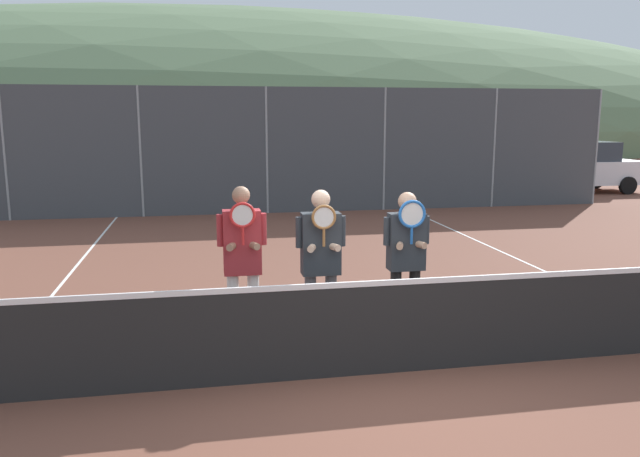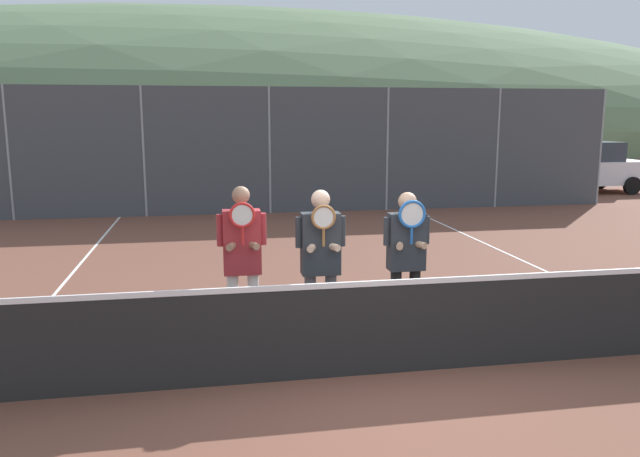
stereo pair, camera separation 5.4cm
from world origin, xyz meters
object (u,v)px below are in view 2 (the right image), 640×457
object	(u,v)px
car_far_left	(104,175)
car_center	(435,170)
car_left_of_center	(281,174)
player_leftmost	(242,257)
car_right_of_center	(578,167)
player_center_right	(406,253)
player_center_left	(321,257)

from	to	relation	value
car_far_left	car_center	bearing A→B (deg)	0.28
car_left_of_center	car_center	xyz separation A→B (m)	(5.05, 0.03, 0.04)
car_far_left	car_center	distance (m)	10.30
player_leftmost	car_far_left	bearing A→B (deg)	105.12
car_right_of_center	player_center_right	bearing A→B (deg)	-128.94
player_leftmost	car_center	distance (m)	14.29
player_center_left	car_left_of_center	bearing A→B (deg)	85.34
car_right_of_center	player_center_left	bearing A→B (deg)	-131.35
car_far_left	car_left_of_center	xyz separation A→B (m)	(5.25, 0.02, -0.04)
car_center	car_right_of_center	world-z (taller)	car_center
player_leftmost	car_center	world-z (taller)	player_leftmost
player_leftmost	car_center	size ratio (longest dim) A/B	0.44
player_leftmost	car_right_of_center	bearing A→B (deg)	46.37
car_far_left	car_right_of_center	size ratio (longest dim) A/B	1.00
car_center	player_leftmost	bearing A→B (deg)	-119.04
car_far_left	player_center_right	bearing A→B (deg)	-66.96
player_center_right	car_far_left	xyz separation A→B (m)	(-5.27, 12.39, -0.14)
car_right_of_center	car_center	bearing A→B (deg)	-176.15
car_left_of_center	car_center	size ratio (longest dim) A/B	0.97
player_leftmost	player_center_right	bearing A→B (deg)	1.55
car_far_left	car_right_of_center	world-z (taller)	car_far_left
player_center_left	player_center_right	distance (m)	1.05
player_center_right	player_center_left	bearing A→B (deg)	-172.39
player_center_right	car_left_of_center	bearing A→B (deg)	90.09
player_center_right	car_left_of_center	xyz separation A→B (m)	(-0.02, 12.41, -0.19)
car_far_left	car_right_of_center	bearing A→B (deg)	1.50
player_center_left	car_right_of_center	xyz separation A→B (m)	(11.38, 12.94, -0.17)
player_leftmost	player_center_right	distance (m)	1.91
car_far_left	car_center	world-z (taller)	car_far_left
car_right_of_center	car_far_left	bearing A→B (deg)	-178.50
player_center_right	car_center	size ratio (longest dim) A/B	0.41
player_center_right	car_right_of_center	size ratio (longest dim) A/B	0.38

